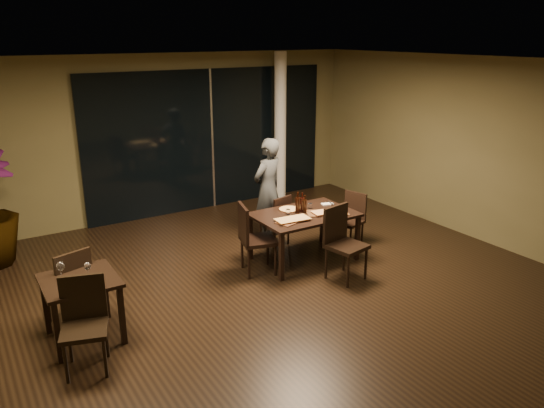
# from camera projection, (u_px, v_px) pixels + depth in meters

# --- Properties ---
(ground) EXTENTS (8.00, 8.00, 0.00)m
(ground) POSITION_uv_depth(u_px,v_px,m) (277.00, 296.00, 7.05)
(ground) COLOR black
(ground) RESTS_ON ground
(wall_back) EXTENTS (8.00, 0.10, 3.00)m
(wall_back) POSITION_uv_depth(u_px,v_px,m) (160.00, 136.00, 9.86)
(wall_back) COLOR brown
(wall_back) RESTS_ON ground
(wall_right) EXTENTS (0.10, 8.00, 3.00)m
(wall_right) POSITION_uv_depth(u_px,v_px,m) (486.00, 151.00, 8.62)
(wall_right) COLOR brown
(wall_right) RESTS_ON ground
(ceiling) EXTENTS (8.00, 8.00, 0.04)m
(ceiling) POSITION_uv_depth(u_px,v_px,m) (277.00, 62.00, 6.12)
(ceiling) COLOR silver
(ceiling) RESTS_ON wall_back
(window_panel) EXTENTS (5.00, 0.06, 2.70)m
(window_panel) POSITION_uv_depth(u_px,v_px,m) (211.00, 140.00, 10.33)
(window_panel) COLOR black
(window_panel) RESTS_ON ground
(column) EXTENTS (0.24, 0.24, 3.00)m
(column) POSITION_uv_depth(u_px,v_px,m) (280.00, 128.00, 10.74)
(column) COLOR silver
(column) RESTS_ON ground
(main_table) EXTENTS (1.50, 1.00, 0.75)m
(main_table) POSITION_uv_depth(u_px,v_px,m) (304.00, 218.00, 7.99)
(main_table) COLOR black
(main_table) RESTS_ON ground
(side_table) EXTENTS (0.80, 0.80, 0.75)m
(side_table) POSITION_uv_depth(u_px,v_px,m) (80.00, 289.00, 5.89)
(side_table) COLOR black
(side_table) RESTS_ON ground
(chair_main_far) EXTENTS (0.48, 0.48, 0.85)m
(chair_main_far) POSITION_uv_depth(u_px,v_px,m) (278.00, 218.00, 8.58)
(chair_main_far) COLOR black
(chair_main_far) RESTS_ON ground
(chair_main_near) EXTENTS (0.57, 0.57, 1.04)m
(chair_main_near) POSITION_uv_depth(u_px,v_px,m) (342.00, 239.00, 7.44)
(chair_main_near) COLOR black
(chair_main_near) RESTS_ON ground
(chair_main_left) EXTENTS (0.59, 0.59, 1.04)m
(chair_main_left) POSITION_uv_depth(u_px,v_px,m) (252.00, 235.00, 7.57)
(chair_main_left) COLOR black
(chair_main_left) RESTS_ON ground
(chair_main_right) EXTENTS (0.50, 0.50, 0.88)m
(chair_main_right) POSITION_uv_depth(u_px,v_px,m) (351.00, 216.00, 8.62)
(chair_main_right) COLOR black
(chair_main_right) RESTS_ON ground
(chair_side_far) EXTENTS (0.55, 0.55, 0.96)m
(chair_side_far) POSITION_uv_depth(u_px,v_px,m) (71.00, 283.00, 6.23)
(chair_side_far) COLOR black
(chair_side_far) RESTS_ON ground
(chair_side_near) EXTENTS (0.57, 0.57, 0.98)m
(chair_side_near) POSITION_uv_depth(u_px,v_px,m) (84.00, 318.00, 5.43)
(chair_side_near) COLOR black
(chair_side_near) RESTS_ON ground
(diner) EXTENTS (0.67, 0.55, 1.71)m
(diner) POSITION_uv_depth(u_px,v_px,m) (268.00, 189.00, 8.84)
(diner) COLOR #2B2E30
(diner) RESTS_ON ground
(pizza_board_left) EXTENTS (0.55, 0.37, 0.01)m
(pizza_board_left) POSITION_uv_depth(u_px,v_px,m) (292.00, 221.00, 7.64)
(pizza_board_left) COLOR #412415
(pizza_board_left) RESTS_ON main_table
(pizza_board_right) EXTENTS (0.69, 0.55, 0.01)m
(pizza_board_right) POSITION_uv_depth(u_px,v_px,m) (327.00, 213.00, 7.96)
(pizza_board_right) COLOR #432815
(pizza_board_right) RESTS_ON main_table
(oblong_pizza_left) EXTENTS (0.50, 0.27, 0.02)m
(oblong_pizza_left) POSITION_uv_depth(u_px,v_px,m) (293.00, 219.00, 7.64)
(oblong_pizza_left) COLOR maroon
(oblong_pizza_left) RESTS_ON pizza_board_left
(oblong_pizza_right) EXTENTS (0.47, 0.26, 0.02)m
(oblong_pizza_right) POSITION_uv_depth(u_px,v_px,m) (327.00, 212.00, 7.96)
(oblong_pizza_right) COLOR maroon
(oblong_pizza_right) RESTS_ON pizza_board_right
(round_pizza) EXTENTS (0.30, 0.30, 0.01)m
(round_pizza) POSITION_uv_depth(u_px,v_px,m) (289.00, 209.00, 8.12)
(round_pizza) COLOR #A81812
(round_pizza) RESTS_ON main_table
(bottle_a) EXTENTS (0.07, 0.07, 0.33)m
(bottle_a) POSITION_uv_depth(u_px,v_px,m) (298.00, 203.00, 7.94)
(bottle_a) COLOR black
(bottle_a) RESTS_ON main_table
(bottle_b) EXTENTS (0.06, 0.06, 0.27)m
(bottle_b) POSITION_uv_depth(u_px,v_px,m) (305.00, 204.00, 7.96)
(bottle_b) COLOR black
(bottle_b) RESTS_ON main_table
(bottle_c) EXTENTS (0.07, 0.07, 0.30)m
(bottle_c) POSITION_uv_depth(u_px,v_px,m) (302.00, 202.00, 8.00)
(bottle_c) COLOR black
(bottle_c) RESTS_ON main_table
(tumbler_left) EXTENTS (0.07, 0.07, 0.08)m
(tumbler_left) POSITION_uv_depth(u_px,v_px,m) (288.00, 212.00, 7.91)
(tumbler_left) COLOR white
(tumbler_left) RESTS_ON main_table
(tumbler_right) EXTENTS (0.07, 0.07, 0.08)m
(tumbler_right) POSITION_uv_depth(u_px,v_px,m) (310.00, 206.00, 8.19)
(tumbler_right) COLOR white
(tumbler_right) RESTS_ON main_table
(napkin_near) EXTENTS (0.19, 0.13, 0.01)m
(napkin_near) POSITION_uv_depth(u_px,v_px,m) (341.00, 209.00, 8.15)
(napkin_near) COLOR white
(napkin_near) RESTS_ON main_table
(napkin_far) EXTENTS (0.20, 0.14, 0.01)m
(napkin_far) POSITION_uv_depth(u_px,v_px,m) (327.00, 204.00, 8.38)
(napkin_far) COLOR white
(napkin_far) RESTS_ON main_table
(wine_glass_a) EXTENTS (0.09, 0.09, 0.20)m
(wine_glass_a) POSITION_uv_depth(u_px,v_px,m) (61.00, 271.00, 5.81)
(wine_glass_a) COLOR white
(wine_glass_a) RESTS_ON side_table
(wine_glass_b) EXTENTS (0.08, 0.08, 0.17)m
(wine_glass_b) POSITION_uv_depth(u_px,v_px,m) (88.00, 270.00, 5.86)
(wine_glass_b) COLOR white
(wine_glass_b) RESTS_ON side_table
(side_napkin) EXTENTS (0.18, 0.12, 0.01)m
(side_napkin) POSITION_uv_depth(u_px,v_px,m) (92.00, 282.00, 5.77)
(side_napkin) COLOR white
(side_napkin) RESTS_ON side_table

